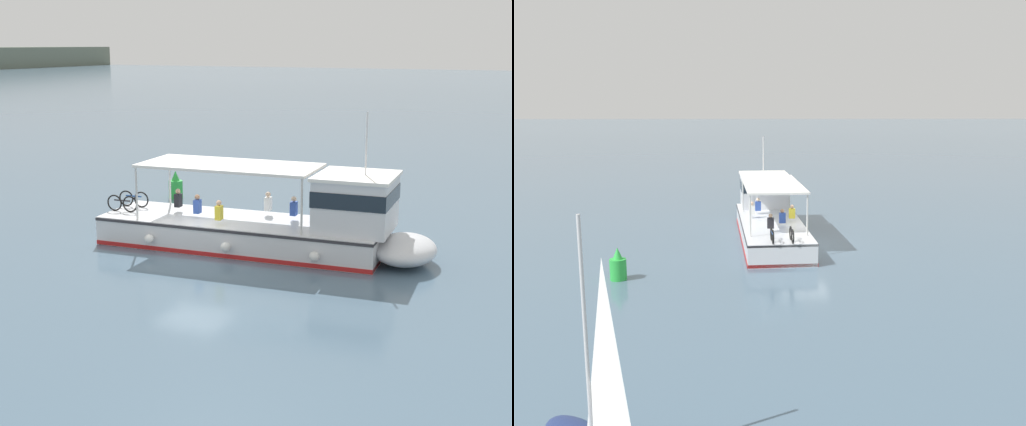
{
  "view_description": "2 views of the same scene",
  "coord_description": "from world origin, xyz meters",
  "views": [
    {
      "loc": [
        -21.91,
        -12.73,
        7.6
      ],
      "look_at": [
        1.78,
        -1.67,
        1.4
      ],
      "focal_mm": 50.23,
      "sensor_mm": 36.0,
      "label": 1
    },
    {
      "loc": [
        2.51,
        30.2,
        7.53
      ],
      "look_at": [
        1.78,
        -1.67,
        1.4
      ],
      "focal_mm": 41.69,
      "sensor_mm": 36.0,
      "label": 2
    }
  ],
  "objects": [
    {
      "name": "channel_buoy",
      "position": [
        8.38,
        5.87,
        0.57
      ],
      "size": [
        0.7,
        0.7,
        1.4
      ],
      "color": "green",
      "rests_on": "ground"
    },
    {
      "name": "ground_plane",
      "position": [
        0.0,
        0.0,
        0.0
      ],
      "size": [
        400.0,
        400.0,
        0.0
      ],
      "primitive_type": "plane",
      "color": "slate"
    },
    {
      "name": "ferry_main",
      "position": [
        1.86,
        -2.68,
        1.02
      ],
      "size": [
        4.22,
        12.99,
        5.32
      ],
      "color": "silver",
      "rests_on": "ground"
    }
  ]
}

